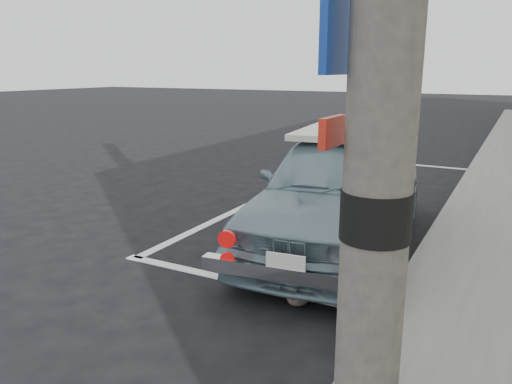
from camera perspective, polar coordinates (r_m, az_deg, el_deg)
ground at (r=5.48m, az=-2.85°, el=-7.55°), size 80.00×80.00×0.00m
pline_rear at (r=4.85m, az=-0.79°, el=-10.44°), size 3.00×0.12×0.01m
pline_front at (r=11.26m, az=16.73°, el=3.07°), size 3.00×0.12×0.01m
pline_side at (r=8.42m, az=2.39°, el=0.14°), size 0.12×7.00×0.01m
retro_coupe at (r=5.81m, az=9.54°, el=0.52°), size 2.02×4.10×1.34m
cat at (r=4.43m, az=4.93°, el=-11.47°), size 0.23×0.45×0.24m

